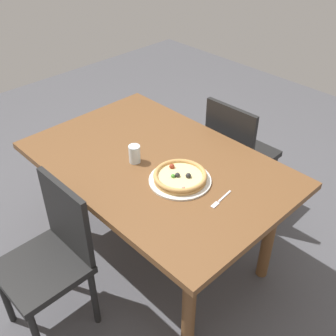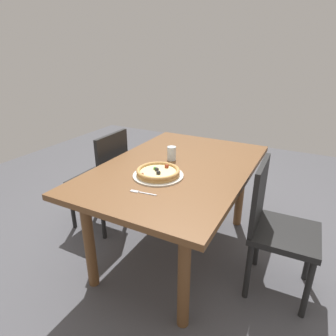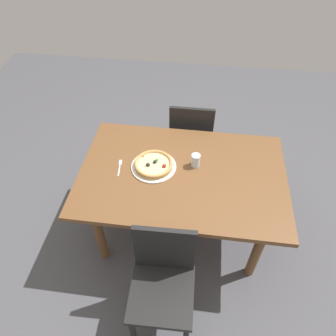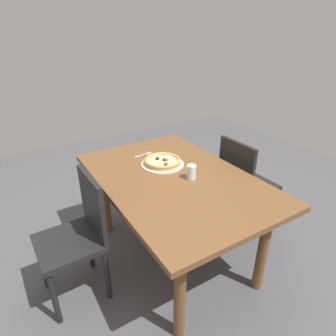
% 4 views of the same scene
% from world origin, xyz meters
% --- Properties ---
extents(ground_plane, '(6.00, 6.00, 0.00)m').
position_xyz_m(ground_plane, '(0.00, 0.00, 0.00)').
color(ground_plane, '#4C4C51').
extents(dining_table, '(1.50, 0.99, 0.73)m').
position_xyz_m(dining_table, '(0.00, 0.00, 0.64)').
color(dining_table, brown).
rests_on(dining_table, ground).
extents(chair_near, '(0.41, 0.41, 0.87)m').
position_xyz_m(chair_near, '(-0.05, -0.71, 0.48)').
color(chair_near, black).
rests_on(chair_near, ground).
extents(chair_far, '(0.40, 0.40, 0.87)m').
position_xyz_m(chair_far, '(0.02, 0.71, 0.48)').
color(chair_far, black).
rests_on(chair_far, ground).
extents(plate, '(0.33, 0.33, 0.01)m').
position_xyz_m(plate, '(-0.22, 0.03, 0.73)').
color(plate, silver).
rests_on(plate, dining_table).
extents(pizza, '(0.28, 0.28, 0.05)m').
position_xyz_m(pizza, '(-0.22, 0.03, 0.76)').
color(pizza, tan).
rests_on(pizza, plate).
extents(fork, '(0.04, 0.17, 0.00)m').
position_xyz_m(fork, '(-0.47, 0.00, 0.73)').
color(fork, silver).
rests_on(fork, dining_table).
extents(drinking_glass, '(0.07, 0.07, 0.10)m').
position_xyz_m(drinking_glass, '(0.09, 0.09, 0.78)').
color(drinking_glass, silver).
rests_on(drinking_glass, dining_table).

